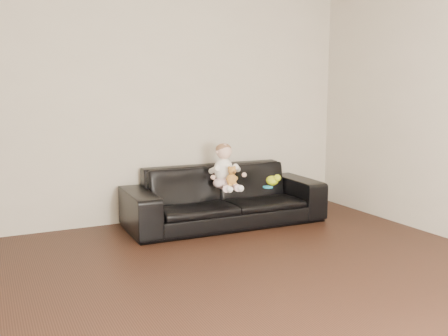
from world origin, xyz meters
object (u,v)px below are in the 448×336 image
sofa (224,196)px  toy_green (272,181)px  teddy_bear (232,176)px  toy_rattle (272,181)px  toy_blue_disc (268,187)px  baby (225,169)px

sofa → toy_green: bearing=-16.9°
sofa → teddy_bear: bearing=-98.3°
toy_rattle → teddy_bear: bearing=-166.5°
sofa → teddy_bear: teddy_bear is taller
toy_rattle → toy_blue_disc: 0.18m
sofa → toy_rattle: 0.55m
sofa → toy_rattle: (0.51, -0.13, 0.13)m
sofa → baby: size_ratio=4.42×
teddy_bear → toy_green: size_ratio=1.30×
baby → sofa: bearing=81.8°
toy_green → toy_blue_disc: (-0.11, -0.09, -0.05)m
teddy_bear → toy_blue_disc: 0.46m
teddy_bear → toy_green: bearing=37.6°
teddy_bear → toy_rattle: (0.56, 0.13, -0.12)m
baby → teddy_bear: size_ratio=2.39×
sofa → teddy_bear: (-0.04, -0.26, 0.25)m
teddy_bear → baby: bearing=121.4°
baby → toy_blue_disc: bearing=-0.7°
toy_green → toy_rattle: 0.04m
baby → toy_green: size_ratio=3.10×
toy_green → toy_rattle: bearing=62.7°
toy_rattle → toy_blue_disc: toy_rattle is taller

